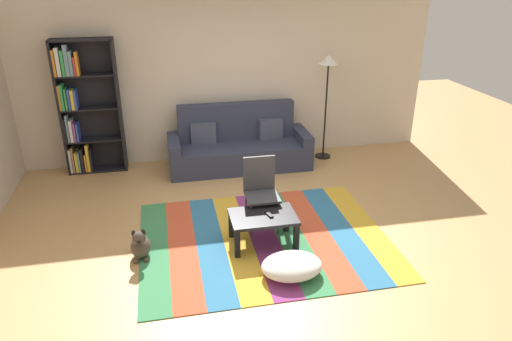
# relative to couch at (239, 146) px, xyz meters

# --- Properties ---
(ground_plane) EXTENTS (14.00, 14.00, 0.00)m
(ground_plane) POSITION_rel_couch_xyz_m (-0.06, -2.02, -0.34)
(ground_plane) COLOR tan
(back_wall) EXTENTS (6.80, 0.10, 2.70)m
(back_wall) POSITION_rel_couch_xyz_m (-0.06, 0.53, 1.01)
(back_wall) COLOR beige
(back_wall) RESTS_ON ground_plane
(rug) EXTENTS (2.95, 2.35, 0.01)m
(rug) POSITION_rel_couch_xyz_m (-0.09, -2.30, -0.33)
(rug) COLOR #387F4C
(rug) RESTS_ON ground_plane
(couch) EXTENTS (2.26, 0.80, 1.00)m
(couch) POSITION_rel_couch_xyz_m (0.00, 0.00, 0.00)
(couch) COLOR #2D3347
(couch) RESTS_ON ground_plane
(bookshelf) EXTENTS (0.90, 0.28, 2.07)m
(bookshelf) POSITION_rel_couch_xyz_m (-2.37, 0.29, 0.67)
(bookshelf) COLOR black
(bookshelf) RESTS_ON ground_plane
(coffee_table) EXTENTS (0.77, 0.52, 0.38)m
(coffee_table) POSITION_rel_couch_xyz_m (-0.12, -2.39, -0.02)
(coffee_table) COLOR black
(coffee_table) RESTS_ON rug
(pouf) EXTENTS (0.66, 0.51, 0.22)m
(pouf) POSITION_rel_couch_xyz_m (0.04, -3.06, -0.22)
(pouf) COLOR white
(pouf) RESTS_ON rug
(dog) EXTENTS (0.22, 0.35, 0.40)m
(dog) POSITION_rel_couch_xyz_m (-1.54, -2.38, -0.18)
(dog) COLOR #473D33
(dog) RESTS_ON ground_plane
(standing_lamp) EXTENTS (0.32, 0.32, 1.74)m
(standing_lamp) POSITION_rel_couch_xyz_m (1.48, 0.08, 1.11)
(standing_lamp) COLOR black
(standing_lamp) RESTS_ON ground_plane
(tv_remote) EXTENTS (0.08, 0.16, 0.02)m
(tv_remote) POSITION_rel_couch_xyz_m (-0.06, -2.40, 0.06)
(tv_remote) COLOR black
(tv_remote) RESTS_ON coffee_table
(folding_chair) EXTENTS (0.40, 0.40, 0.90)m
(folding_chair) POSITION_rel_couch_xyz_m (-0.06, -1.94, 0.20)
(folding_chair) COLOR #38383D
(folding_chair) RESTS_ON ground_plane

